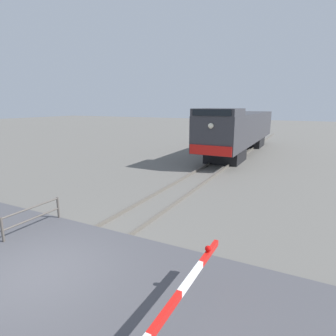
% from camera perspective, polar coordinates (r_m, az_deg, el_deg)
% --- Properties ---
extents(ground_plane, '(160.00, 160.00, 0.00)m').
position_cam_1_polar(ground_plane, '(8.27, -24.66, -19.80)').
color(ground_plane, '#605E59').
extents(rail_track_left, '(0.08, 80.00, 0.15)m').
position_cam_1_polar(rail_track_left, '(8.75, -27.78, -17.68)').
color(rail_track_left, '#59544C').
rests_on(rail_track_left, ground_plane).
extents(rail_track_right, '(0.08, 80.00, 0.15)m').
position_cam_1_polar(rail_track_right, '(7.75, -21.16, -21.20)').
color(rail_track_right, '#59544C').
rests_on(rail_track_right, ground_plane).
extents(road_surface, '(36.00, 5.64, 0.16)m').
position_cam_1_polar(road_surface, '(8.23, -24.71, -19.32)').
color(road_surface, '#47474C').
rests_on(road_surface, ground_plane).
extents(locomotive, '(2.98, 16.78, 4.04)m').
position_cam_1_polar(locomotive, '(26.02, 14.40, 7.61)').
color(locomotive, black).
rests_on(locomotive, ground_plane).
extents(guard_railing, '(0.08, 2.23, 0.95)m').
position_cam_1_polar(guard_railing, '(10.67, -25.77, -8.77)').
color(guard_railing, '#4C4742').
rests_on(guard_railing, ground_plane).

